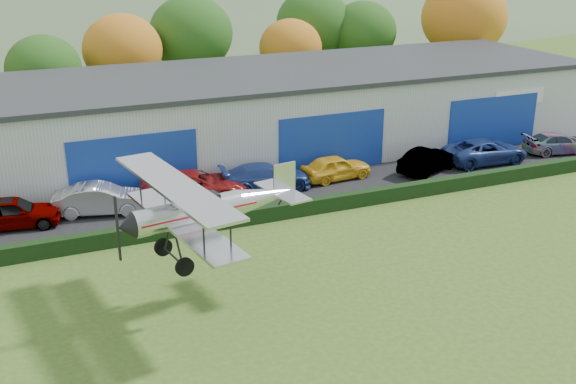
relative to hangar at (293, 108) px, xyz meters
name	(u,v)px	position (x,y,z in m)	size (l,w,h in m)	color
apron	(309,180)	(-2.00, -6.98, -2.63)	(48.00, 9.00, 0.05)	black
hedge	(346,201)	(-2.00, -11.78, -2.26)	(46.00, 0.60, 0.80)	black
hangar	(293,108)	(0.00, 0.00, 0.00)	(40.60, 12.60, 5.30)	#B2B7BC
tree_belt	(182,42)	(-4.15, 12.64, 2.95)	(75.70, 13.22, 10.12)	#3D2614
distant_hills	(38,69)	(-9.38, 112.02, -15.70)	(430.00, 196.00, 56.00)	#4C6642
car_0	(11,212)	(-18.50, -7.72, -1.81)	(1.88, 4.67, 1.59)	gray
car_1	(101,199)	(-14.14, -7.60, -1.81)	(1.68, 4.81, 1.58)	silver
car_2	(195,186)	(-9.12, -7.54, -1.81)	(2.64, 5.73, 1.59)	maroon
car_3	(266,177)	(-4.96, -7.58, -1.85)	(2.11, 5.19, 1.51)	navy
car_4	(336,167)	(-0.52, -7.56, -1.88)	(1.72, 4.28, 1.46)	gold
car_5	(429,160)	(5.32, -8.56, -1.86)	(1.57, 4.51, 1.49)	gray
car_6	(485,151)	(9.61, -8.45, -1.85)	(2.52, 5.48, 1.52)	navy
car_7	(558,143)	(15.40, -8.61, -1.93)	(1.88, 4.63, 1.34)	gray
biplane	(204,207)	(-11.73, -18.47, 1.34)	(7.59, 8.69, 3.23)	silver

